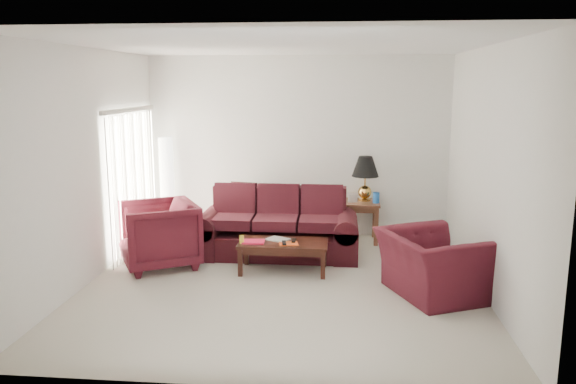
{
  "coord_description": "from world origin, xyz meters",
  "views": [
    {
      "loc": [
        0.73,
        -6.83,
        2.56
      ],
      "look_at": [
        0.0,
        0.85,
        1.05
      ],
      "focal_mm": 35.0,
      "sensor_mm": 36.0,
      "label": 1
    }
  ],
  "objects_px": {
    "sofa": "(277,223)",
    "end_table": "(360,221)",
    "floor_lamp": "(167,186)",
    "armchair_left": "(159,234)",
    "armchair_right": "(432,265)",
    "coffee_table": "(283,257)"
  },
  "relations": [
    {
      "from": "armchair_left",
      "to": "floor_lamp",
      "type": "bearing_deg",
      "value": 163.34
    },
    {
      "from": "end_table",
      "to": "armchair_right",
      "type": "height_order",
      "value": "armchair_right"
    },
    {
      "from": "end_table",
      "to": "armchair_right",
      "type": "relative_size",
      "value": 0.56
    },
    {
      "from": "end_table",
      "to": "floor_lamp",
      "type": "xyz_separation_m",
      "value": [
        -3.23,
        0.04,
        0.51
      ]
    },
    {
      "from": "floor_lamp",
      "to": "armchair_right",
      "type": "xyz_separation_m",
      "value": [
        4.02,
        -2.38,
        -0.46
      ]
    },
    {
      "from": "armchair_left",
      "to": "coffee_table",
      "type": "xyz_separation_m",
      "value": [
        1.76,
        -0.05,
        -0.25
      ]
    },
    {
      "from": "coffee_table",
      "to": "sofa",
      "type": "bearing_deg",
      "value": 127.09
    },
    {
      "from": "sofa",
      "to": "floor_lamp",
      "type": "height_order",
      "value": "floor_lamp"
    },
    {
      "from": "floor_lamp",
      "to": "armchair_left",
      "type": "bearing_deg",
      "value": -77.21
    },
    {
      "from": "end_table",
      "to": "floor_lamp",
      "type": "relative_size",
      "value": 0.39
    },
    {
      "from": "floor_lamp",
      "to": "armchair_left",
      "type": "height_order",
      "value": "floor_lamp"
    },
    {
      "from": "end_table",
      "to": "armchair_left",
      "type": "distance_m",
      "value": 3.27
    },
    {
      "from": "armchair_left",
      "to": "coffee_table",
      "type": "relative_size",
      "value": 0.85
    },
    {
      "from": "end_table",
      "to": "floor_lamp",
      "type": "height_order",
      "value": "floor_lamp"
    },
    {
      "from": "armchair_left",
      "to": "armchair_right",
      "type": "bearing_deg",
      "value": 48.96
    },
    {
      "from": "sofa",
      "to": "armchair_right",
      "type": "distance_m",
      "value": 2.51
    },
    {
      "from": "end_table",
      "to": "armchair_right",
      "type": "bearing_deg",
      "value": -71.18
    },
    {
      "from": "sofa",
      "to": "coffee_table",
      "type": "height_order",
      "value": "sofa"
    },
    {
      "from": "armchair_left",
      "to": "armchair_right",
      "type": "height_order",
      "value": "armchair_left"
    },
    {
      "from": "sofa",
      "to": "end_table",
      "type": "height_order",
      "value": "sofa"
    },
    {
      "from": "sofa",
      "to": "armchair_left",
      "type": "bearing_deg",
      "value": -152.53
    },
    {
      "from": "sofa",
      "to": "floor_lamp",
      "type": "xyz_separation_m",
      "value": [
        -1.96,
        0.94,
        0.35
      ]
    }
  ]
}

